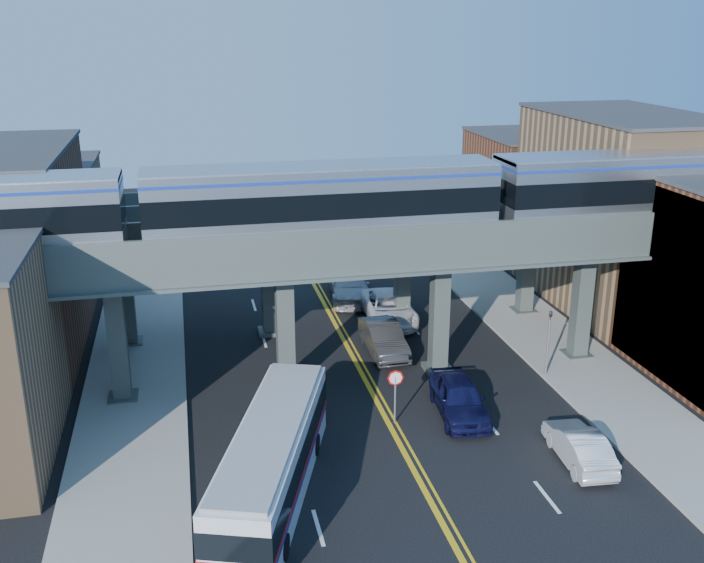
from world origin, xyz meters
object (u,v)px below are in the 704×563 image
Objects in this scene: car_lane_a at (459,398)px; transit_train at (322,200)px; car_lane_c at (389,308)px; stop_sign at (395,388)px; car_lane_b at (384,338)px; car_lane_d at (350,285)px; transit_bus at (272,462)px; traffic_signal at (549,336)px; car_parked_curb at (579,446)px.

transit_train is at bearing 143.92° from car_lane_a.
transit_train is 12.58m from car_lane_c.
stop_sign reaches higher than car_lane_a.
car_lane_b is 9.17m from car_lane_d.
transit_bus is 10.43m from car_lane_a.
car_lane_d reaches higher than car_lane_a.
traffic_signal is 11.23m from car_lane_c.
car_lane_c is (3.02, 12.45, -0.91)m from stop_sign.
car_lane_d is at bearing -0.71° from transit_bus.
car_lane_d is at bearing 101.21° from car_lane_a.
transit_train is 9.96× the size of car_lane_b.
traffic_signal is 8.35m from car_parked_curb.
car_parked_curb is at bearing -72.13° from transit_bus.
car_lane_a is (3.12, 0.07, -0.87)m from stop_sign.
transit_train reaches higher than transit_bus.
stop_sign is at bearing -100.16° from car_lane_c.
car_lane_a is at bearing -50.51° from car_parked_curb.
stop_sign is 17.10m from car_lane_d.
car_lane_c reaches higher than car_parked_curb.
stop_sign is 0.51× the size of car_lane_b.
stop_sign is 8.03m from car_lane_b.
car_lane_a reaches higher than car_lane_b.
car_lane_c is 1.35× the size of car_parked_curb.
stop_sign is at bearing -161.37° from traffic_signal.
car_lane_b is 13.70m from car_parked_curb.
stop_sign is 0.58× the size of car_parked_curb.
traffic_signal is 15.88m from car_lane_d.
car_lane_b is (7.66, 12.48, -0.66)m from transit_bus.
stop_sign is 0.42× the size of car_lane_d.
transit_train is 11.29m from car_lane_a.
car_lane_c is (-5.88, 9.45, -1.45)m from traffic_signal.
car_lane_c is (5.38, 7.45, -8.59)m from transit_train.
traffic_signal reaches higher than transit_bus.
transit_bus is at bearing -143.01° from stop_sign.
transit_bus is (-15.06, -7.64, -0.79)m from traffic_signal.
car_parked_curb is at bearing -74.86° from car_lane_c.
car_lane_a reaches higher than car_lane_c.
transit_train is 8.44× the size of car_lane_c.
transit_train reaches higher than traffic_signal.
transit_train reaches higher than stop_sign.
car_lane_c is (-0.10, 12.39, -0.05)m from car_lane_a.
traffic_signal is (11.26, -2.00, -7.14)m from transit_train.
transit_train is 9.46m from stop_sign.
transit_train is 12.57× the size of traffic_signal.
transit_bus is 19.42m from car_lane_c.
car_lane_b is (1.50, 7.84, -0.91)m from stop_sign.
car_lane_c is at bearing 54.19° from transit_train.
car_lane_b is at bearing 79.16° from stop_sign.
car_parked_curb is at bearing -48.98° from car_lane_a.
transit_train is 8.25× the size of car_lane_d.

